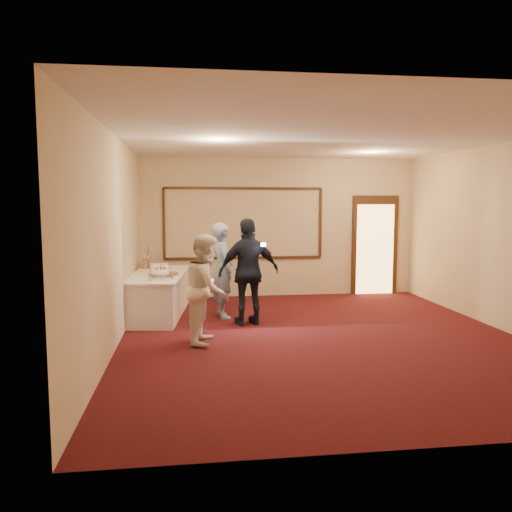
{
  "coord_description": "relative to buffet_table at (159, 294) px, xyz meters",
  "views": [
    {
      "loc": [
        -1.94,
        -7.24,
        2.04
      ],
      "look_at": [
        -0.86,
        1.0,
        1.15
      ],
      "focal_mm": 35.0,
      "sensor_mm": 36.0,
      "label": 1
    }
  ],
  "objects": [
    {
      "name": "wall_molding",
      "position": [
        1.73,
        1.61,
        1.21
      ],
      "size": [
        3.45,
        0.04,
        1.55
      ],
      "color": "black",
      "rests_on": "room_walls"
    },
    {
      "name": "plate_stack_a",
      "position": [
        -0.06,
        0.15,
        0.46
      ],
      "size": [
        0.19,
        0.19,
        0.16
      ],
      "color": "white",
      "rests_on": "buffet_table"
    },
    {
      "name": "guest",
      "position": [
        1.55,
        -0.92,
        0.51
      ],
      "size": [
        1.12,
        0.65,
        1.79
      ],
      "primitive_type": "imported",
      "rotation": [
        0.0,
        0.0,
        3.36
      ],
      "color": "black",
      "rests_on": "floor"
    },
    {
      "name": "buffet_table",
      "position": [
        0.0,
        0.0,
        0.0
      ],
      "size": [
        1.18,
        2.5,
        0.77
      ],
      "color": "white",
      "rests_on": "floor"
    },
    {
      "name": "plate_stack_b",
      "position": [
        0.08,
        0.26,
        0.46
      ],
      "size": [
        0.18,
        0.18,
        0.15
      ],
      "color": "white",
      "rests_on": "buffet_table"
    },
    {
      "name": "woman",
      "position": [
        0.81,
        -1.9,
        0.41
      ],
      "size": [
        0.74,
        0.87,
        1.59
      ],
      "primitive_type": "imported",
      "rotation": [
        0.0,
        0.0,
        1.38
      ],
      "color": "white",
      "rests_on": "floor"
    },
    {
      "name": "room_walls",
      "position": [
        2.53,
        -1.86,
        1.64
      ],
      "size": [
        6.04,
        7.04,
        3.02
      ],
      "color": "beige",
      "rests_on": "floor"
    },
    {
      "name": "floor",
      "position": [
        2.53,
        -1.86,
        -0.39
      ],
      "size": [
        7.0,
        7.0,
        0.0
      ],
      "primitive_type": "plane",
      "color": "black",
      "rests_on": "ground"
    },
    {
      "name": "camera_flash",
      "position": [
        1.75,
        -1.17,
        0.98
      ],
      "size": [
        0.08,
        0.06,
        0.05
      ],
      "primitive_type": "cube",
      "rotation": [
        0.0,
        0.0,
        -0.24
      ],
      "color": "white",
      "rests_on": "guest"
    },
    {
      "name": "cupcake_stand",
      "position": [
        -0.24,
        0.81,
        0.55
      ],
      "size": [
        0.31,
        0.31,
        0.46
      ],
      "color": "#C14E73",
      "rests_on": "buffet_table"
    },
    {
      "name": "tart",
      "position": [
        0.24,
        -0.35,
        0.41
      ],
      "size": [
        0.29,
        0.29,
        0.06
      ],
      "color": "white",
      "rests_on": "buffet_table"
    },
    {
      "name": "doorway",
      "position": [
        4.68,
        1.6,
        0.69
      ],
      "size": [
        1.05,
        0.07,
        2.2
      ],
      "color": "black",
      "rests_on": "floor"
    },
    {
      "name": "pavlova_tray",
      "position": [
        0.08,
        -0.74,
        0.46
      ],
      "size": [
        0.44,
        0.52,
        0.18
      ],
      "color": "#B7B8BE",
      "rests_on": "buffet_table"
    },
    {
      "name": "man",
      "position": [
        1.14,
        -0.35,
        0.46
      ],
      "size": [
        0.54,
        0.7,
        1.7
      ],
      "primitive_type": "imported",
      "rotation": [
        0.0,
        0.0,
        1.81
      ],
      "color": "#7D9EC7",
      "rests_on": "floor"
    }
  ]
}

